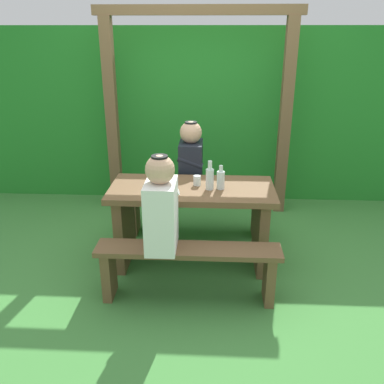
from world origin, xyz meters
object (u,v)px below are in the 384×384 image
object	(u,v)px
person_white_shirt	(161,207)
person_black_coat	(191,161)
bottle_center	(221,179)
drinking_glass	(197,180)
bottle_left	(153,175)
bench_far	(195,205)
bottle_right	(210,178)
picnic_table	(192,212)
bench_near	(188,262)

from	to	relation	value
person_white_shirt	person_black_coat	world-z (taller)	same
bottle_center	drinking_glass	bearing A→B (deg)	159.42
person_white_shirt	drinking_glass	bearing A→B (deg)	68.59
bottle_left	bench_far	bearing A→B (deg)	56.21
person_white_shirt	bottle_right	world-z (taller)	person_white_shirt
picnic_table	person_white_shirt	xyz separation A→B (m)	(-0.20, -0.55, 0.29)
bottle_left	bottle_center	xyz separation A→B (m)	(0.58, -0.07, -0.00)
bench_near	person_white_shirt	bearing A→B (deg)	179.03
drinking_glass	picnic_table	bearing A→B (deg)	-128.20
bench_near	bottle_right	world-z (taller)	bottle_right
person_white_shirt	bottle_right	distance (m)	0.62
bench_near	person_black_coat	xyz separation A→B (m)	(-0.04, 1.10, 0.46)
person_black_coat	bottle_right	world-z (taller)	person_black_coat
bench_near	bottle_right	bearing A→B (deg)	73.83
person_black_coat	bottle_center	bearing A→B (deg)	-63.89
bottle_center	bench_near	bearing A→B (deg)	-114.49
bench_near	person_black_coat	distance (m)	1.20
bench_near	bench_far	distance (m)	1.11
picnic_table	person_black_coat	size ratio (longest dim) A/B	1.95
bench_far	drinking_glass	bearing A→B (deg)	-85.37
bottle_center	bench_far	bearing A→B (deg)	112.69
person_black_coat	person_white_shirt	bearing A→B (deg)	-98.04
bench_far	bottle_left	bearing A→B (deg)	-123.79
bottle_right	bottle_center	size ratio (longest dim) A/B	1.21
bench_near	bench_far	bearing A→B (deg)	90.00
bench_far	bottle_right	bearing A→B (deg)	-75.72
bottle_left	bench_near	bearing A→B (deg)	-60.54
picnic_table	bottle_left	distance (m)	0.46
drinking_glass	bottle_right	distance (m)	0.15
picnic_table	bench_near	size ratio (longest dim) A/B	1.00
bench_near	person_white_shirt	xyz separation A→B (m)	(-0.20, 0.00, 0.46)
picnic_table	bench_far	distance (m)	0.58
person_white_shirt	bottle_center	world-z (taller)	person_white_shirt
drinking_glass	bottle_center	world-z (taller)	bottle_center
picnic_table	person_white_shirt	distance (m)	0.65
person_black_coat	bottle_right	xyz separation A→B (m)	(0.19, -0.59, 0.04)
bench_far	bottle_center	bearing A→B (deg)	-67.31
bench_near	bottle_right	distance (m)	0.74
bench_far	person_white_shirt	world-z (taller)	person_white_shirt
person_white_shirt	bottle_center	distance (m)	0.68
picnic_table	bench_near	distance (m)	0.58
person_black_coat	bottle_left	world-z (taller)	person_black_coat
picnic_table	bottle_right	distance (m)	0.36
picnic_table	bench_far	bearing A→B (deg)	90.00
bench_far	person_black_coat	distance (m)	0.46
bench_far	person_white_shirt	bearing A→B (deg)	-100.04
bench_near	bench_far	world-z (taller)	same
bench_near	person_white_shirt	size ratio (longest dim) A/B	1.95
bench_near	bottle_center	world-z (taller)	bottle_center
picnic_table	bottle_left	xyz separation A→B (m)	(-0.34, 0.05, 0.31)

